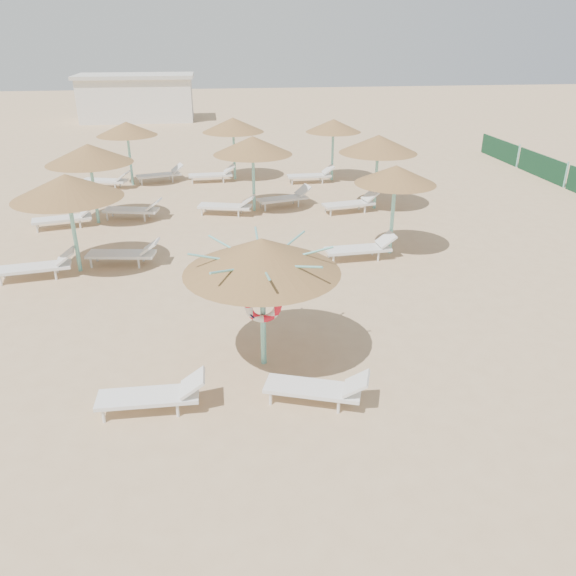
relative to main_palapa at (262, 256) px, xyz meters
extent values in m
plane|color=tan|center=(0.08, 0.05, -2.30)|extent=(120.00, 120.00, 0.00)
cylinder|color=#75CBBF|center=(0.00, 0.00, -1.19)|extent=(0.11, 0.11, 2.22)
cone|color=olive|center=(0.00, 0.00, 0.02)|extent=(2.96, 2.96, 0.67)
cylinder|color=#75CBBF|center=(0.00, 0.00, -0.23)|extent=(0.20, 0.20, 0.12)
cylinder|color=#75CBBF|center=(0.68, 0.00, -0.03)|extent=(1.34, 0.04, 0.34)
cylinder|color=#75CBBF|center=(0.48, 0.48, -0.03)|extent=(0.98, 0.98, 0.34)
cylinder|color=#75CBBF|center=(0.00, 0.68, -0.03)|extent=(0.04, 1.34, 0.34)
cylinder|color=#75CBBF|center=(-0.48, 0.48, -0.03)|extent=(0.98, 0.98, 0.34)
cylinder|color=#75CBBF|center=(-0.68, 0.00, -0.03)|extent=(1.34, 0.04, 0.34)
cylinder|color=#75CBBF|center=(-0.48, -0.48, -0.03)|extent=(0.98, 0.98, 0.34)
cylinder|color=#75CBBF|center=(0.00, -0.68, -0.03)|extent=(0.04, 1.34, 0.34)
cylinder|color=#75CBBF|center=(0.48, -0.48, -0.03)|extent=(0.98, 0.98, 0.34)
torus|color=red|center=(0.00, -0.10, -0.96)|extent=(0.72, 0.15, 0.72)
cylinder|color=silver|center=(-2.89, -1.51, -2.17)|extent=(0.06, 0.06, 0.26)
cylinder|color=silver|center=(-2.88, -1.05, -2.17)|extent=(0.06, 0.06, 0.26)
cylinder|color=silver|center=(-1.65, -1.52, -2.17)|extent=(0.06, 0.06, 0.26)
cylinder|color=silver|center=(-1.64, -1.06, -2.17)|extent=(0.06, 0.06, 0.26)
cube|color=silver|center=(-2.15, -1.29, -2.01)|extent=(1.76, 0.59, 0.07)
cube|color=silver|center=(-1.37, -1.29, -1.79)|extent=(0.45, 0.56, 0.34)
cylinder|color=silver|center=(-0.02, -1.40, -2.18)|extent=(0.05, 0.05, 0.25)
cylinder|color=silver|center=(0.13, -0.97, -2.18)|extent=(0.05, 0.05, 0.25)
cylinder|color=silver|center=(1.13, -1.81, -2.18)|extent=(0.05, 0.05, 0.25)
cylinder|color=silver|center=(1.28, -1.38, -2.18)|extent=(0.05, 0.05, 0.25)
cube|color=silver|center=(0.74, -1.43, -2.01)|extent=(1.80, 1.10, 0.07)
cube|color=silver|center=(1.46, -1.68, -1.80)|extent=(0.59, 0.66, 0.33)
cylinder|color=#75CBBF|center=(-4.60, 5.47, -1.15)|extent=(0.11, 0.11, 2.30)
cone|color=olive|center=(-4.60, 5.47, 0.09)|extent=(2.87, 2.87, 0.65)
cylinder|color=#75CBBF|center=(-4.60, 5.47, -0.15)|extent=(0.20, 0.20, 0.12)
cylinder|color=silver|center=(-6.45, 4.70, -2.16)|extent=(0.06, 0.06, 0.28)
cylinder|color=silver|center=(-6.53, 5.19, -2.16)|extent=(0.06, 0.06, 0.28)
cylinder|color=silver|center=(-5.12, 4.91, -2.16)|extent=(0.06, 0.06, 0.28)
cylinder|color=silver|center=(-5.20, 5.40, -2.16)|extent=(0.06, 0.06, 0.28)
cube|color=silver|center=(-5.70, 5.07, -1.98)|extent=(1.97, 0.91, 0.08)
cube|color=silver|center=(-4.86, 5.20, -1.74)|extent=(0.57, 0.67, 0.36)
cylinder|color=silver|center=(-4.33, 5.64, -2.16)|extent=(0.06, 0.06, 0.28)
cylinder|color=silver|center=(-4.25, 6.14, -2.16)|extent=(0.06, 0.06, 0.28)
cylinder|color=silver|center=(-3.00, 5.44, -2.16)|extent=(0.06, 0.06, 0.28)
cylinder|color=silver|center=(-2.92, 5.93, -2.16)|extent=(0.06, 0.06, 0.28)
cube|color=silver|center=(-3.50, 5.77, -1.98)|extent=(1.97, 0.91, 0.08)
cube|color=silver|center=(-2.66, 5.64, -1.74)|extent=(0.57, 0.67, 0.36)
cylinder|color=#75CBBF|center=(-4.82, 9.85, -1.15)|extent=(0.11, 0.11, 2.30)
cone|color=olive|center=(-4.82, 9.85, 0.09)|extent=(2.85, 2.85, 0.64)
cylinder|color=#75CBBF|center=(-4.82, 9.85, -0.15)|extent=(0.20, 0.20, 0.12)
cylinder|color=silver|center=(-6.65, 9.03, -2.16)|extent=(0.06, 0.06, 0.28)
cylinder|color=silver|center=(-6.75, 9.52, -2.16)|extent=(0.06, 0.06, 0.28)
cylinder|color=silver|center=(-5.33, 9.32, -2.16)|extent=(0.06, 0.06, 0.28)
cylinder|color=silver|center=(-5.43, 9.81, -2.16)|extent=(0.06, 0.06, 0.28)
cube|color=silver|center=(-5.92, 9.45, -1.98)|extent=(1.99, 1.01, 0.08)
cube|color=silver|center=(-5.09, 9.63, -1.74)|extent=(0.60, 0.69, 0.36)
cylinder|color=silver|center=(-4.55, 10.07, -2.16)|extent=(0.06, 0.06, 0.28)
cylinder|color=silver|center=(-4.45, 10.56, -2.16)|extent=(0.06, 0.06, 0.28)
cylinder|color=silver|center=(-3.23, 9.78, -2.16)|extent=(0.06, 0.06, 0.28)
cylinder|color=silver|center=(-3.13, 10.27, -2.16)|extent=(0.06, 0.06, 0.28)
cube|color=silver|center=(-3.72, 10.15, -1.98)|extent=(1.99, 1.01, 0.08)
cube|color=silver|center=(-2.89, 9.96, -1.74)|extent=(0.60, 0.69, 0.36)
cylinder|color=#75CBBF|center=(-4.23, 15.14, -1.15)|extent=(0.11, 0.11, 2.30)
cone|color=olive|center=(-4.23, 15.14, 0.08)|extent=(2.52, 2.52, 0.57)
cylinder|color=#75CBBF|center=(-4.23, 15.14, -0.15)|extent=(0.20, 0.20, 0.12)
cylinder|color=silver|center=(-6.16, 14.71, -2.16)|extent=(0.06, 0.06, 0.28)
cylinder|color=silver|center=(-6.03, 15.19, -2.16)|extent=(0.06, 0.06, 0.28)
cylinder|color=silver|center=(-4.86, 14.35, -2.16)|extent=(0.06, 0.06, 0.28)
cylinder|color=silver|center=(-4.73, 14.84, -2.16)|extent=(0.06, 0.06, 0.28)
cube|color=silver|center=(-5.33, 14.74, -1.98)|extent=(2.00, 1.10, 0.08)
cube|color=silver|center=(-4.51, 14.52, -1.74)|extent=(0.63, 0.71, 0.36)
cylinder|color=silver|center=(-3.83, 14.99, -2.16)|extent=(0.06, 0.06, 0.28)
cylinder|color=silver|center=(-3.96, 15.47, -2.16)|extent=(0.06, 0.06, 0.28)
cylinder|color=silver|center=(-2.53, 15.35, -2.16)|extent=(0.06, 0.06, 0.28)
cylinder|color=silver|center=(-2.66, 15.83, -2.16)|extent=(0.06, 0.06, 0.28)
cube|color=silver|center=(-3.13, 15.44, -1.98)|extent=(2.00, 1.10, 0.08)
cube|color=silver|center=(-2.31, 15.67, -1.74)|extent=(0.63, 0.71, 0.36)
cylinder|color=#75CBBF|center=(0.69, 10.59, -1.15)|extent=(0.11, 0.11, 2.30)
cone|color=olive|center=(0.69, 10.59, 0.09)|extent=(2.84, 2.84, 0.64)
cylinder|color=#75CBBF|center=(0.69, 10.59, -0.15)|extent=(0.20, 0.20, 0.12)
cylinder|color=silver|center=(-1.25, 10.16, -2.16)|extent=(0.06, 0.06, 0.28)
cylinder|color=silver|center=(-1.12, 10.64, -2.16)|extent=(0.06, 0.06, 0.28)
cylinder|color=silver|center=(0.06, 9.81, -2.16)|extent=(0.06, 0.06, 0.28)
cylinder|color=silver|center=(0.19, 10.29, -2.16)|extent=(0.06, 0.06, 0.28)
cube|color=silver|center=(-0.41, 10.19, -1.98)|extent=(2.00, 1.09, 0.08)
cube|color=silver|center=(0.41, 9.97, -1.74)|extent=(0.62, 0.71, 0.36)
cylinder|color=silver|center=(1.08, 10.44, -2.16)|extent=(0.06, 0.06, 0.28)
cylinder|color=silver|center=(0.95, 10.92, -2.16)|extent=(0.06, 0.06, 0.28)
cylinder|color=silver|center=(2.39, 10.79, -2.16)|extent=(0.06, 0.06, 0.28)
cylinder|color=silver|center=(2.26, 11.27, -2.16)|extent=(0.06, 0.06, 0.28)
cube|color=silver|center=(1.79, 10.89, -1.98)|extent=(2.00, 1.09, 0.08)
cube|color=silver|center=(2.61, 11.11, -1.74)|extent=(0.62, 0.71, 0.36)
cylinder|color=#75CBBF|center=(0.23, 15.55, -1.15)|extent=(0.11, 0.11, 2.30)
cone|color=olive|center=(0.23, 15.55, 0.09)|extent=(2.69, 2.69, 0.61)
cylinder|color=#75CBBF|center=(0.23, 15.55, -0.15)|extent=(0.20, 0.20, 0.12)
cylinder|color=silver|center=(-1.66, 14.87, -2.16)|extent=(0.06, 0.06, 0.28)
cylinder|color=silver|center=(-1.68, 15.37, -2.16)|extent=(0.06, 0.06, 0.28)
cylinder|color=silver|center=(-0.31, 14.93, -2.16)|extent=(0.06, 0.06, 0.28)
cylinder|color=silver|center=(-0.33, 15.43, -2.16)|extent=(0.06, 0.06, 0.28)
cube|color=silver|center=(-0.87, 15.15, -1.98)|extent=(1.93, 0.70, 0.08)
cube|color=silver|center=(-0.02, 15.19, -1.74)|extent=(0.51, 0.62, 0.36)
cylinder|color=#75CBBF|center=(4.36, 5.63, -1.15)|extent=(0.11, 0.11, 2.30)
cone|color=olive|center=(4.36, 5.63, 0.08)|extent=(2.33, 2.33, 0.53)
cylinder|color=#75CBBF|center=(4.36, 5.63, -0.15)|extent=(0.20, 0.20, 0.12)
cylinder|color=silver|center=(2.48, 4.93, -2.16)|extent=(0.06, 0.06, 0.28)
cylinder|color=silver|center=(2.45, 5.43, -2.16)|extent=(0.06, 0.06, 0.28)
cylinder|color=silver|center=(3.83, 5.02, -2.16)|extent=(0.06, 0.06, 0.28)
cylinder|color=silver|center=(3.79, 5.52, -2.16)|extent=(0.06, 0.06, 0.28)
cube|color=silver|center=(3.26, 5.23, -1.98)|extent=(1.94, 0.75, 0.08)
cube|color=silver|center=(4.11, 5.29, -1.74)|extent=(0.52, 0.63, 0.36)
cylinder|color=#75CBBF|center=(5.20, 10.24, -1.15)|extent=(0.11, 0.11, 2.30)
cone|color=olive|center=(5.20, 10.24, 0.09)|extent=(2.83, 2.83, 0.64)
cylinder|color=#75CBBF|center=(5.20, 10.24, -0.15)|extent=(0.20, 0.20, 0.12)
cylinder|color=silver|center=(3.35, 9.46, -2.16)|extent=(0.06, 0.06, 0.28)
cylinder|color=silver|center=(3.26, 9.95, -2.16)|extent=(0.06, 0.06, 0.28)
cylinder|color=silver|center=(4.68, 9.69, -2.16)|extent=(0.06, 0.06, 0.28)
cylinder|color=silver|center=(4.59, 10.19, -2.16)|extent=(0.06, 0.06, 0.28)
cube|color=silver|center=(4.10, 9.84, -1.98)|extent=(1.98, 0.94, 0.08)
cube|color=silver|center=(4.93, 9.99, -1.74)|extent=(0.58, 0.68, 0.36)
cylinder|color=#75CBBF|center=(4.53, 14.81, -1.15)|extent=(0.11, 0.11, 2.30)
cone|color=olive|center=(4.53, 14.81, 0.08)|extent=(2.40, 2.40, 0.54)
cylinder|color=#75CBBF|center=(4.53, 14.81, -0.15)|extent=(0.20, 0.20, 0.12)
cylinder|color=silver|center=(2.63, 14.14, -2.16)|extent=(0.06, 0.06, 0.28)
cylinder|color=silver|center=(2.62, 14.64, -2.16)|extent=(0.06, 0.06, 0.28)
cylinder|color=silver|center=(3.98, 14.18, -2.16)|extent=(0.06, 0.06, 0.28)
cylinder|color=silver|center=(3.97, 14.68, -2.16)|extent=(0.06, 0.06, 0.28)
cube|color=silver|center=(3.43, 14.41, -1.98)|extent=(1.92, 0.67, 0.08)
cube|color=silver|center=(4.28, 14.43, -1.74)|extent=(0.50, 0.61, 0.36)
cube|color=silver|center=(-5.92, 35.05, -0.80)|extent=(8.00, 4.00, 3.00)
cube|color=beige|center=(-5.92, 35.05, 0.82)|extent=(8.40, 4.40, 0.25)
cube|color=#1A4F2C|center=(14.08, 14.05, -1.80)|extent=(0.08, 3.80, 1.00)
cylinder|color=#75CBBF|center=(14.08, 12.15, -1.75)|extent=(0.08, 0.08, 1.10)
cube|color=#1A4F2C|center=(14.08, 18.05, -1.80)|extent=(0.08, 3.80, 1.00)
cylinder|color=#75CBBF|center=(14.08, 16.15, -1.75)|extent=(0.08, 0.08, 1.10)
camera|label=1|loc=(-0.84, -9.62, 3.78)|focal=35.00mm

